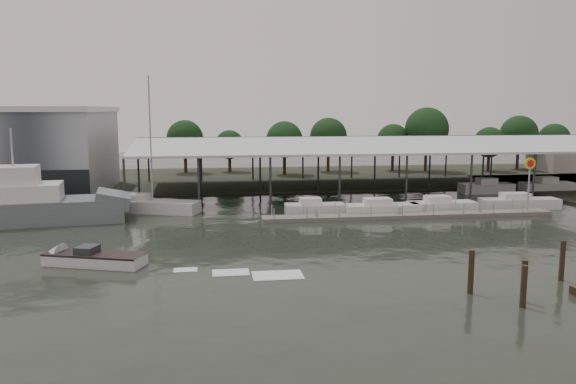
{
  "coord_description": "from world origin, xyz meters",
  "views": [
    {
      "loc": [
        -3.7,
        -40.07,
        10.07
      ],
      "look_at": [
        3.59,
        11.34,
        2.5
      ],
      "focal_mm": 35.0,
      "sensor_mm": 36.0,
      "label": 1
    }
  ],
  "objects": [
    {
      "name": "ground",
      "position": [
        0.0,
        0.0,
        0.0
      ],
      "size": [
        200.0,
        200.0,
        0.0
      ],
      "primitive_type": "plane",
      "color": "#242921",
      "rests_on": "ground"
    },
    {
      "name": "land_strip_far",
      "position": [
        0.0,
        42.0,
        0.1
      ],
      "size": [
        140.0,
        30.0,
        0.3
      ],
      "color": "#333628",
      "rests_on": "ground"
    },
    {
      "name": "storage_warehouse",
      "position": [
        -28.0,
        29.94,
        5.29
      ],
      "size": [
        24.5,
        20.5,
        10.5
      ],
      "color": "#93979D",
      "rests_on": "ground"
    },
    {
      "name": "covered_boat_shed",
      "position": [
        17.0,
        28.0,
        6.13
      ],
      "size": [
        58.24,
        24.0,
        6.96
      ],
      "color": "#BCBEC0",
      "rests_on": "ground"
    },
    {
      "name": "floating_dock",
      "position": [
        15.0,
        10.0,
        0.2
      ],
      "size": [
        28.0,
        2.0,
        1.4
      ],
      "color": "slate",
      "rests_on": "ground"
    },
    {
      "name": "shell_fuel_sign",
      "position": [
        27.0,
        9.99,
        3.93
      ],
      "size": [
        1.1,
        0.18,
        5.55
      ],
      "color": "#979A9C",
      "rests_on": "ground"
    },
    {
      "name": "grey_trawler",
      "position": [
        -19.75,
        12.34,
        1.58
      ],
      "size": [
        17.69,
        6.99,
        8.84
      ],
      "rotation": [
        0.0,
        0.0,
        0.13
      ],
      "color": "slate",
      "rests_on": "ground"
    },
    {
      "name": "white_sailboat",
      "position": [
        -9.97,
        16.56,
        0.65
      ],
      "size": [
        10.56,
        5.92,
        13.63
      ],
      "rotation": [
        0.0,
        0.0,
        -0.34
      ],
      "color": "silver",
      "rests_on": "ground"
    },
    {
      "name": "speedboat_underway",
      "position": [
        -11.82,
        -2.66,
        0.39
      ],
      "size": [
        17.67,
        7.57,
        2.0
      ],
      "rotation": [
        0.0,
        0.0,
        2.81
      ],
      "color": "silver",
      "rests_on": "ground"
    },
    {
      "name": "moored_cruiser_0",
      "position": [
        6.41,
        12.85,
        0.61
      ],
      "size": [
        5.94,
        2.41,
        1.7
      ],
      "rotation": [
        0.0,
        0.0,
        -0.04
      ],
      "color": "silver",
      "rests_on": "ground"
    },
    {
      "name": "moored_cruiser_1",
      "position": [
        12.85,
        11.77,
        0.61
      ],
      "size": [
        7.35,
        2.23,
        1.7
      ],
      "rotation": [
        0.0,
        0.0,
        0.0
      ],
      "color": "silver",
      "rests_on": "ground"
    },
    {
      "name": "moored_cruiser_2",
      "position": [
        19.19,
        12.41,
        0.61
      ],
      "size": [
        6.79,
        2.31,
        1.7
      ],
      "rotation": [
        0.0,
        0.0,
        0.02
      ],
      "color": "silver",
      "rests_on": "ground"
    },
    {
      "name": "moored_cruiser_3",
      "position": [
        27.97,
        13.23,
        0.61
      ],
      "size": [
        8.17,
        2.75,
        1.7
      ],
      "rotation": [
        0.0,
        0.0,
        -0.07
      ],
      "color": "silver",
      "rests_on": "ground"
    },
    {
      "name": "mooring_pilings",
      "position": [
        13.28,
        -14.57,
        0.92
      ],
      "size": [
        6.81,
        10.16,
        3.3
      ],
      "color": "#36291B",
      "rests_on": "ground"
    },
    {
      "name": "horizon_tree_line",
      "position": [
        25.18,
        47.81,
        5.86
      ],
      "size": [
        67.29,
        10.02,
        10.57
      ],
      "color": "#311E15",
      "rests_on": "ground"
    }
  ]
}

